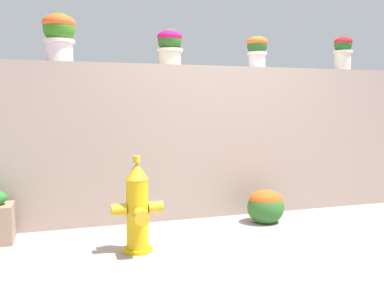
# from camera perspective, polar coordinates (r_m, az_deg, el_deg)

# --- Properties ---
(ground_plane) EXTENTS (24.00, 24.00, 0.00)m
(ground_plane) POSITION_cam_1_polar(r_m,az_deg,el_deg) (3.76, 9.11, -13.34)
(ground_plane) COLOR #A69694
(stone_wall) EXTENTS (6.11, 0.37, 1.61)m
(stone_wall) POSITION_cam_1_polar(r_m,az_deg,el_deg) (4.65, 2.87, 0.42)
(stone_wall) COLOR #A59184
(stone_wall) RESTS_ON ground
(potted_plant_1) EXTENTS (0.31, 0.31, 0.48)m
(potted_plant_1) POSITION_cam_1_polar(r_m,az_deg,el_deg) (4.40, -17.51, 14.12)
(potted_plant_1) COLOR silver
(potted_plant_1) RESTS_ON stone_wall
(potted_plant_2) EXTENTS (0.27, 0.27, 0.38)m
(potted_plant_2) POSITION_cam_1_polar(r_m,az_deg,el_deg) (4.53, -3.02, 13.24)
(potted_plant_2) COLOR beige
(potted_plant_2) RESTS_ON stone_wall
(potted_plant_3) EXTENTS (0.24, 0.24, 0.37)m
(potted_plant_3) POSITION_cam_1_polar(r_m,az_deg,el_deg) (4.91, 8.78, 12.59)
(potted_plant_3) COLOR silver
(potted_plant_3) RESTS_ON stone_wall
(potted_plant_4) EXTENTS (0.22, 0.22, 0.41)m
(potted_plant_4) POSITION_cam_1_polar(r_m,az_deg,el_deg) (5.47, 19.70, 11.81)
(potted_plant_4) COLOR beige
(potted_plant_4) RESTS_ON stone_wall
(fire_hydrant) EXTENTS (0.42, 0.34, 0.79)m
(fire_hydrant) POSITION_cam_1_polar(r_m,az_deg,el_deg) (3.50, -7.37, -8.73)
(fire_hydrant) COLOR gold
(fire_hydrant) RESTS_ON ground
(flower_bush_left) EXTENTS (0.38, 0.34, 0.35)m
(flower_bush_left) POSITION_cam_1_polar(r_m,az_deg,el_deg) (4.41, 9.92, -8.09)
(flower_bush_left) COLOR #306C2B
(flower_bush_left) RESTS_ON ground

